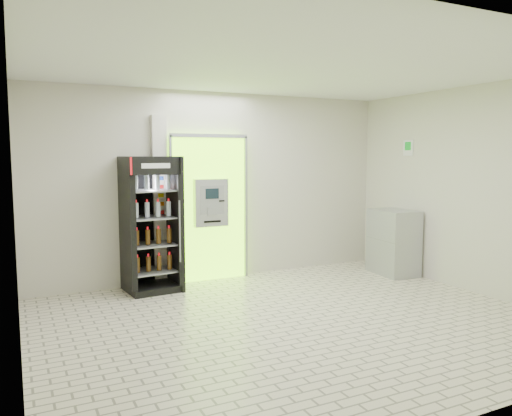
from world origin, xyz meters
TOP-DOWN VIEW (x-y plane):
  - ground at (0.00, 0.00)m, footprint 6.00×6.00m
  - room_shell at (0.00, 0.00)m, footprint 6.00×6.00m
  - atm_assembly at (-0.20, 2.41)m, footprint 1.30×0.24m
  - pillar at (-0.98, 2.45)m, footprint 0.22×0.11m
  - beverage_cooler at (-1.20, 2.17)m, footprint 0.80×0.74m
  - steel_cabinet at (2.72, 1.40)m, footprint 0.61×0.86m
  - exit_sign at (2.99, 1.40)m, footprint 0.02×0.22m

SIDE VIEW (x-z plane):
  - ground at x=0.00m, z-range 0.00..0.00m
  - steel_cabinet at x=2.72m, z-range 0.00..1.09m
  - beverage_cooler at x=-1.20m, z-range -0.04..1.94m
  - atm_assembly at x=-0.20m, z-range 0.01..2.34m
  - pillar at x=-0.98m, z-range 0.00..2.60m
  - room_shell at x=0.00m, z-range -1.16..4.84m
  - exit_sign at x=2.99m, z-range 1.99..2.25m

